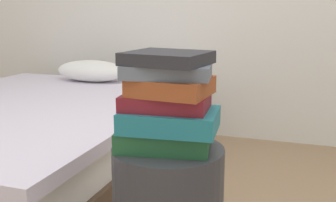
{
  "coord_description": "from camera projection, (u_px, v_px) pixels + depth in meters",
  "views": [
    {
      "loc": [
        0.4,
        -1.18,
        0.99
      ],
      "look_at": [
        0.0,
        0.0,
        0.71
      ],
      "focal_mm": 44.01,
      "sensor_mm": 36.0,
      "label": 1
    }
  ],
  "objects": [
    {
      "name": "book_charcoal",
      "position": [
        166.0,
        58.0,
        1.25
      ],
      "size": [
        0.26,
        0.24,
        0.04
      ],
      "primitive_type": "cube",
      "rotation": [
        0.0,
        0.0,
        -0.14
      ],
      "color": "#28282D",
      "rests_on": "book_slate"
    },
    {
      "name": "book_slate",
      "position": [
        167.0,
        71.0,
        1.25
      ],
      "size": [
        0.29,
        0.19,
        0.04
      ],
      "primitive_type": "cube",
      "rotation": [
        0.0,
        0.0,
        0.16
      ],
      "color": "slate",
      "rests_on": "book_rust"
    },
    {
      "name": "book_maroon",
      "position": [
        166.0,
        102.0,
        1.28
      ],
      "size": [
        0.28,
        0.2,
        0.05
      ],
      "primitive_type": "cube",
      "rotation": [
        0.0,
        0.0,
        0.09
      ],
      "color": "maroon",
      "rests_on": "book_teal"
    },
    {
      "name": "bed",
      "position": [
        29.0,
        140.0,
        2.45
      ],
      "size": [
        1.54,
        2.01,
        0.62
      ],
      "rotation": [
        0.0,
        0.0,
        0.0
      ],
      "color": "#4C3828",
      "rests_on": "ground_plane"
    },
    {
      "name": "book_rust",
      "position": [
        171.0,
        86.0,
        1.26
      ],
      "size": [
        0.24,
        0.21,
        0.05
      ],
      "primitive_type": "cube",
      "rotation": [
        0.0,
        0.0,
        -0.06
      ],
      "color": "#994723",
      "rests_on": "book_maroon"
    },
    {
      "name": "book_teal",
      "position": [
        170.0,
        120.0,
        1.28
      ],
      "size": [
        0.31,
        0.24,
        0.06
      ],
      "primitive_type": "cube",
      "rotation": [
        0.0,
        0.0,
        0.1
      ],
      "color": "#1E727F",
      "rests_on": "book_forest"
    },
    {
      "name": "book_forest",
      "position": [
        164.0,
        139.0,
        1.3
      ],
      "size": [
        0.31,
        0.23,
        0.06
      ],
      "primitive_type": "cube",
      "rotation": [
        0.0,
        0.0,
        0.18
      ],
      "color": "#1E512D",
      "rests_on": "side_table"
    }
  ]
}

